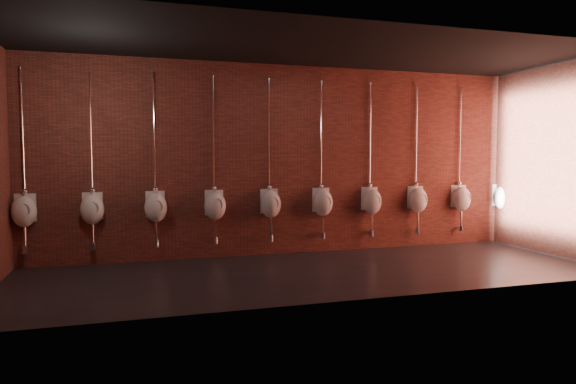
% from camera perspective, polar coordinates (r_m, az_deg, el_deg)
% --- Properties ---
extents(ground, '(8.50, 8.50, 0.00)m').
position_cam_1_polar(ground, '(7.51, 3.35, -8.84)').
color(ground, black).
rests_on(ground, ground).
extents(room_shell, '(8.54, 3.04, 3.22)m').
position_cam_1_polar(room_shell, '(7.33, 3.41, 6.68)').
color(room_shell, black).
rests_on(room_shell, ground).
extents(urinal_0, '(0.39, 0.35, 2.71)m').
position_cam_1_polar(urinal_0, '(8.41, -27.26, -1.79)').
color(urinal_0, white).
rests_on(urinal_0, ground).
extents(urinal_1, '(0.39, 0.35, 2.71)m').
position_cam_1_polar(urinal_1, '(8.30, -20.92, -1.68)').
color(urinal_1, white).
rests_on(urinal_1, ground).
extents(urinal_2, '(0.39, 0.35, 2.71)m').
position_cam_1_polar(urinal_2, '(8.28, -14.49, -1.55)').
color(urinal_2, white).
rests_on(urinal_2, ground).
extents(urinal_3, '(0.39, 0.35, 2.71)m').
position_cam_1_polar(urinal_3, '(8.38, -8.11, -1.41)').
color(urinal_3, white).
rests_on(urinal_3, ground).
extents(urinal_4, '(0.39, 0.35, 2.71)m').
position_cam_1_polar(urinal_4, '(8.57, -1.95, -1.25)').
color(urinal_4, white).
rests_on(urinal_4, ground).
extents(urinal_5, '(0.39, 0.35, 2.71)m').
position_cam_1_polar(urinal_5, '(8.86, 3.87, -1.08)').
color(urinal_5, white).
rests_on(urinal_5, ground).
extents(urinal_6, '(0.39, 0.35, 2.71)m').
position_cam_1_polar(urinal_6, '(9.23, 9.27, -0.92)').
color(urinal_6, white).
rests_on(urinal_6, ground).
extents(urinal_7, '(0.39, 0.35, 2.71)m').
position_cam_1_polar(urinal_7, '(9.68, 14.22, -0.77)').
color(urinal_7, white).
rests_on(urinal_7, ground).
extents(urinal_8, '(0.39, 0.35, 2.71)m').
position_cam_1_polar(urinal_8, '(10.19, 18.70, -0.62)').
color(urinal_8, white).
rests_on(urinal_8, ground).
extents(urinal_9, '(0.39, 0.35, 2.71)m').
position_cam_1_polar(urinal_9, '(10.76, 22.72, -0.49)').
color(urinal_9, white).
rests_on(urinal_9, ground).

